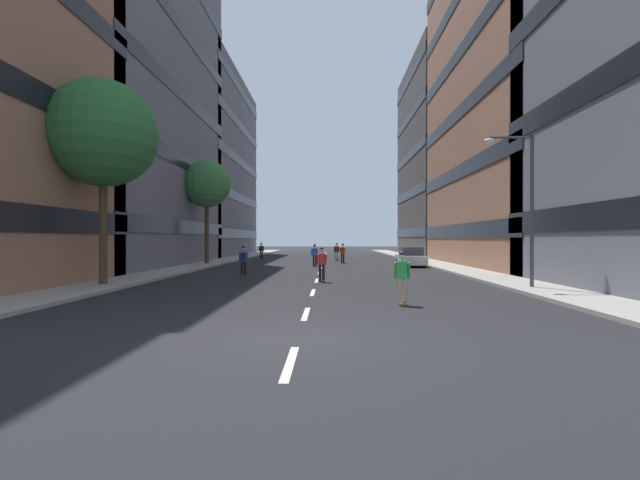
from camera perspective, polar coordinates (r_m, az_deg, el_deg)
ground_plane at (r=37.50m, az=0.27°, el=-3.18°), size 166.77×166.77×0.00m
sidewalk_left at (r=42.24m, az=-12.81°, el=-2.71°), size 2.65×76.44×0.14m
sidewalk_right at (r=41.92m, az=13.64°, el=-2.73°), size 2.65×76.44×0.14m
lane_markings at (r=37.71m, az=0.28°, el=-3.15°), size 0.16×62.20×0.01m
building_left_mid at (r=42.06m, az=-28.53°, el=18.94°), size 16.46×23.07×31.30m
building_left_far at (r=60.40m, az=-18.07°, el=9.29°), size 16.46×23.22×23.36m
building_right_mid at (r=41.67m, az=29.44°, el=20.25°), size 16.46×22.77×32.85m
building_right_far at (r=60.07m, az=19.48°, el=10.06°), size 16.46×19.59×24.84m
parked_car_near at (r=35.07m, az=11.84°, el=-2.27°), size 1.82×4.40×1.52m
street_tree_near at (r=22.51m, az=-26.65°, el=12.38°), size 4.84×4.84×9.27m
street_tree_mid at (r=37.66m, az=-14.68°, el=7.10°), size 3.95×3.95×8.62m
streetlamp_right at (r=20.58m, az=25.17°, el=5.57°), size 2.13×0.30×6.50m
skater_0 at (r=34.17m, az=-0.71°, el=-1.85°), size 0.56×0.92×1.78m
skater_1 at (r=14.67m, az=10.75°, el=-4.57°), size 0.55×0.92×1.78m
skater_2 at (r=45.82m, az=-7.72°, el=-1.33°), size 0.56×0.92×1.78m
skater_3 at (r=21.91m, az=0.22°, el=-2.99°), size 0.57×0.92×1.78m
skater_4 at (r=43.27m, az=2.20°, el=-1.38°), size 0.56×0.92×1.78m
skater_5 at (r=24.95m, az=-10.04°, el=-2.54°), size 0.55×0.92×1.78m
skater_6 at (r=38.65m, az=2.99°, el=-1.57°), size 0.57×0.92×1.78m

